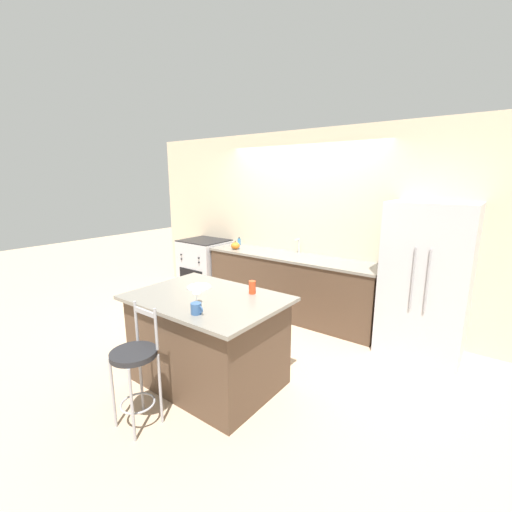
% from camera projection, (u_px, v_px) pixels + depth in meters
% --- Properties ---
extents(ground_plane, '(18.00, 18.00, 0.00)m').
position_uv_depth(ground_plane, '(277.00, 322.00, 4.91)').
color(ground_plane, tan).
extents(wall_back, '(6.00, 0.07, 2.70)m').
position_uv_depth(wall_back, '(303.00, 224.00, 5.14)').
color(wall_back, beige).
rests_on(wall_back, ground_plane).
extents(back_counter, '(2.68, 0.66, 0.92)m').
position_uv_depth(back_counter, '(291.00, 285.00, 5.09)').
color(back_counter, '#4C3828').
rests_on(back_counter, ground_plane).
extents(sink_faucet, '(0.02, 0.13, 0.22)m').
position_uv_depth(sink_faucet, '(298.00, 244.00, 5.12)').
color(sink_faucet, '#ADAFB5').
rests_on(sink_faucet, back_counter).
extents(kitchen_island, '(1.48, 1.06, 0.91)m').
position_uv_depth(kitchen_island, '(208.00, 339.00, 3.40)').
color(kitchen_island, '#4C3828').
rests_on(kitchen_island, ground_plane).
extents(refrigerator, '(0.90, 0.71, 1.77)m').
position_uv_depth(refrigerator, '(426.00, 280.00, 3.90)').
color(refrigerator, '#BCBCC1').
rests_on(refrigerator, ground_plane).
extents(oven_range, '(0.76, 0.71, 0.97)m').
position_uv_depth(oven_range, '(205.00, 267.00, 6.06)').
color(oven_range, '#B7B7BC').
rests_on(oven_range, ground_plane).
extents(bar_stool_near, '(0.37, 0.37, 1.02)m').
position_uv_depth(bar_stool_near, '(135.00, 365.00, 2.76)').
color(bar_stool_near, '#99999E').
rests_on(bar_stool_near, ground_plane).
extents(dinner_plate, '(0.25, 0.25, 0.02)m').
position_uv_depth(dinner_plate, '(199.00, 287.00, 3.57)').
color(dinner_plate, white).
rests_on(dinner_plate, kitchen_island).
extents(wine_glass, '(0.08, 0.08, 0.21)m').
position_uv_depth(wine_glass, '(196.00, 288.00, 3.08)').
color(wine_glass, white).
rests_on(wine_glass, kitchen_island).
extents(coffee_mug, '(0.12, 0.09, 0.10)m').
position_uv_depth(coffee_mug, '(196.00, 308.00, 2.86)').
color(coffee_mug, '#335689').
rests_on(coffee_mug, kitchen_island).
extents(tumbler_cup, '(0.07, 0.07, 0.13)m').
position_uv_depth(tumbler_cup, '(252.00, 287.00, 3.37)').
color(tumbler_cup, red).
rests_on(tumbler_cup, kitchen_island).
extents(pumpkin_decoration, '(0.14, 0.14, 0.13)m').
position_uv_depth(pumpkin_decoration, '(235.00, 246.00, 5.41)').
color(pumpkin_decoration, orange).
rests_on(pumpkin_decoration, back_counter).
extents(soap_bottle, '(0.05, 0.05, 0.13)m').
position_uv_depth(soap_bottle, '(239.00, 242.00, 5.76)').
color(soap_bottle, teal).
rests_on(soap_bottle, back_counter).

